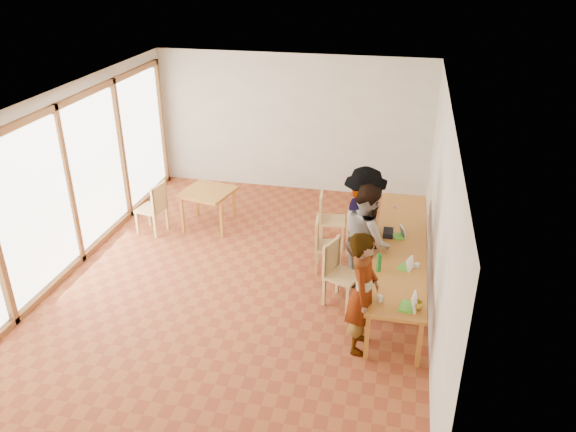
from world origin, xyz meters
TOP-DOWN VIEW (x-y plane):
  - ground at (0.00, 0.00)m, footprint 8.00×8.00m
  - wall_back at (0.00, 4.00)m, footprint 6.00×0.10m
  - wall_front at (0.00, -4.00)m, footprint 6.00×0.10m
  - wall_right at (3.00, 0.00)m, footprint 0.10×8.00m
  - window_wall at (-2.96, 0.00)m, footprint 0.10×8.00m
  - ceiling at (0.00, 0.00)m, footprint 6.00×8.00m
  - communal_table at (2.50, 0.40)m, footprint 0.80×4.00m
  - side_table at (-1.21, 1.77)m, footprint 0.90×0.90m
  - chair_near at (1.58, -0.27)m, footprint 0.62×0.62m
  - chair_mid at (1.22, 0.60)m, footprint 0.49×0.49m
  - chair_far at (1.15, 1.53)m, footprint 0.51×0.51m
  - chair_empty at (1.68, 1.37)m, footprint 0.44×0.44m
  - chair_spare at (-2.08, 1.28)m, footprint 0.55×0.55m
  - person_near at (2.05, -1.30)m, footprint 0.45×0.66m
  - person_mid at (1.98, 0.16)m, footprint 0.94×1.06m
  - person_far at (1.88, 0.67)m, footprint 1.06×1.38m
  - laptop_near at (2.68, -1.33)m, footprint 0.26×0.29m
  - laptop_mid at (2.62, -0.33)m, footprint 0.26×0.27m
  - laptop_far at (2.48, 0.65)m, footprint 0.25×0.27m
  - yellow_mug at (2.77, -1.32)m, footprint 0.17×0.17m
  - green_bottle at (2.21, -0.49)m, footprint 0.07×0.07m
  - clear_glass at (2.28, -1.26)m, footprint 0.07×0.07m
  - condiment_cup at (2.76, -0.26)m, footprint 0.08×0.08m
  - pink_phone at (2.35, 1.78)m, footprint 0.05×0.10m
  - black_pouch at (2.29, 0.66)m, footprint 0.16×0.26m

SIDE VIEW (x-z plane):
  - ground at x=0.00m, z-range 0.00..0.00m
  - chair_empty at x=1.68m, z-range 0.30..0.76m
  - chair_mid at x=1.22m, z-range 0.33..0.84m
  - chair_far at x=1.15m, z-range 0.35..0.88m
  - chair_spare at x=-2.08m, z-range 0.35..0.89m
  - chair_near at x=1.58m, z-range 0.36..0.90m
  - side_table at x=-1.21m, z-range 0.29..1.04m
  - communal_table at x=2.50m, z-range 0.33..1.08m
  - pink_phone at x=2.35m, z-range 0.75..0.76m
  - condiment_cup at x=2.76m, z-range 0.75..0.81m
  - clear_glass at x=2.28m, z-range 0.75..0.84m
  - black_pouch at x=2.29m, z-range 0.75..0.84m
  - laptop_far at x=2.48m, z-range 0.71..0.89m
  - laptop_mid at x=2.62m, z-range 0.71..0.89m
  - yellow_mug at x=2.77m, z-range 0.75..0.86m
  - laptop_near at x=2.68m, z-range 0.70..0.92m
  - person_near at x=2.05m, z-range 0.00..1.77m
  - green_bottle at x=2.21m, z-range 0.75..1.03m
  - person_mid at x=1.98m, z-range 0.00..1.82m
  - person_far at x=1.88m, z-range 0.00..1.88m
  - wall_back at x=0.00m, z-range 0.00..3.00m
  - wall_front at x=0.00m, z-range 0.00..3.00m
  - wall_right at x=3.00m, z-range 0.00..3.00m
  - window_wall at x=-2.96m, z-range 0.00..3.00m
  - ceiling at x=0.00m, z-range 3.00..3.04m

